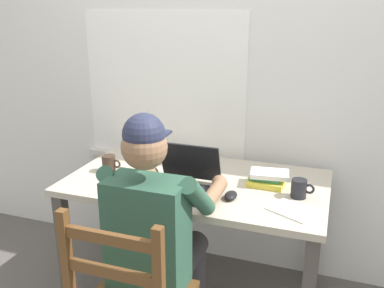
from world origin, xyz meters
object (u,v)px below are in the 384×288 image
at_px(coffee_mug_white, 191,160).
at_px(computer_mouse, 231,195).
at_px(book_stack_main, 267,178).
at_px(coffee_mug_dark, 109,164).
at_px(coffee_mug_spare, 299,189).
at_px(laptop, 184,180).
at_px(desk, 196,196).
at_px(seated_person, 158,228).

bearing_deg(coffee_mug_white, computer_mouse, -45.82).
bearing_deg(book_stack_main, computer_mouse, -122.20).
relative_size(coffee_mug_dark, coffee_mug_spare, 1.00).
xyz_separation_m(laptop, coffee_mug_dark, (-0.49, 0.09, -0.00)).
distance_m(coffee_mug_white, coffee_mug_dark, 0.47).
distance_m(desk, coffee_mug_dark, 0.53).
height_order(laptop, computer_mouse, laptop).
height_order(seated_person, coffee_mug_white, seated_person).
height_order(desk, coffee_mug_dark, coffee_mug_dark).
distance_m(desk, computer_mouse, 0.31).
xyz_separation_m(computer_mouse, coffee_mug_spare, (0.32, 0.13, 0.03)).
relative_size(coffee_mug_white, coffee_mug_spare, 1.02).
distance_m(computer_mouse, coffee_mug_white, 0.47).
distance_m(laptop, book_stack_main, 0.44).
bearing_deg(coffee_mug_white, seated_person, -84.23).
bearing_deg(book_stack_main, laptop, -153.91).
xyz_separation_m(seated_person, coffee_mug_dark, (-0.48, 0.41, 0.10)).
xyz_separation_m(laptop, book_stack_main, (0.40, 0.19, -0.01)).
height_order(seated_person, coffee_mug_dark, seated_person).
distance_m(laptop, coffee_mug_dark, 0.50).
relative_size(desk, coffee_mug_dark, 12.25).
height_order(desk, book_stack_main, book_stack_main).
distance_m(seated_person, coffee_mug_spare, 0.73).
bearing_deg(desk, coffee_mug_white, 119.03).
relative_size(desk, computer_mouse, 14.00).
bearing_deg(seated_person, computer_mouse, 47.84).
bearing_deg(book_stack_main, coffee_mug_white, 166.07).
distance_m(seated_person, book_stack_main, 0.66).
relative_size(desk, laptop, 4.24).
bearing_deg(desk, computer_mouse, -35.92).
relative_size(seated_person, coffee_mug_spare, 10.95).
bearing_deg(coffee_mug_white, book_stack_main, -13.93).
xyz_separation_m(coffee_mug_spare, book_stack_main, (-0.17, 0.10, -0.01)).
bearing_deg(laptop, coffee_mug_white, 103.33).
bearing_deg(seated_person, laptop, 88.29).
bearing_deg(coffee_mug_spare, book_stack_main, 151.16).
height_order(seated_person, computer_mouse, seated_person).
xyz_separation_m(laptop, coffee_mug_spare, (0.57, 0.10, -0.01)).
relative_size(laptop, book_stack_main, 1.52).
relative_size(laptop, coffee_mug_white, 2.82).
height_order(coffee_mug_spare, book_stack_main, coffee_mug_spare).
bearing_deg(book_stack_main, desk, -172.22).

